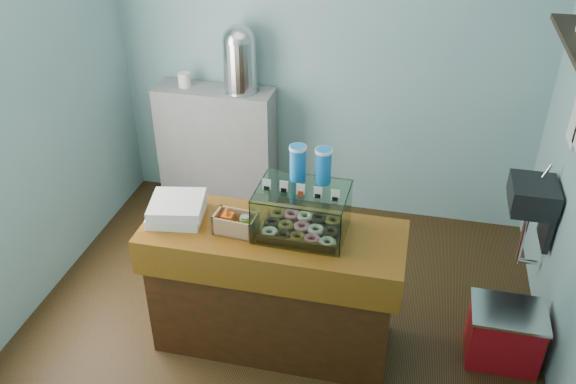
% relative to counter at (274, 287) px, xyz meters
% --- Properties ---
extents(ground, '(3.50, 3.50, 0.00)m').
position_rel_counter_xyz_m(ground, '(0.00, 0.25, -0.46)').
color(ground, black).
rests_on(ground, ground).
extents(room_shell, '(3.54, 3.04, 2.82)m').
position_rel_counter_xyz_m(room_shell, '(0.03, 0.26, 1.25)').
color(room_shell, '#709EA4').
rests_on(room_shell, ground).
extents(counter, '(1.60, 0.60, 0.90)m').
position_rel_counter_xyz_m(counter, '(0.00, 0.00, 0.00)').
color(counter, '#47220D').
rests_on(counter, ground).
extents(back_shelf, '(1.00, 0.32, 1.10)m').
position_rel_counter_xyz_m(back_shelf, '(-0.90, 1.57, 0.09)').
color(back_shelf, gray).
rests_on(back_shelf, ground).
extents(display_case, '(0.54, 0.41, 0.51)m').
position_rel_counter_xyz_m(display_case, '(0.18, 0.06, 0.60)').
color(display_case, '#341E0F').
rests_on(display_case, counter).
extents(condiment_crate, '(0.26, 0.17, 0.17)m').
position_rel_counter_xyz_m(condiment_crate, '(-0.22, -0.05, 0.50)').
color(condiment_crate, '#A67953').
rests_on(condiment_crate, counter).
extents(pastry_boxes, '(0.38, 0.38, 0.13)m').
position_rel_counter_xyz_m(pastry_boxes, '(-0.61, 0.01, 0.51)').
color(pastry_boxes, white).
rests_on(pastry_boxes, counter).
extents(coffee_urn, '(0.30, 0.30, 0.55)m').
position_rel_counter_xyz_m(coffee_urn, '(-0.67, 1.59, 0.93)').
color(coffee_urn, silver).
rests_on(coffee_urn, back_shelf).
extents(red_cooler, '(0.46, 0.35, 0.41)m').
position_rel_counter_xyz_m(red_cooler, '(1.47, 0.17, -0.25)').
color(red_cooler, '#B10E16').
rests_on(red_cooler, ground).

